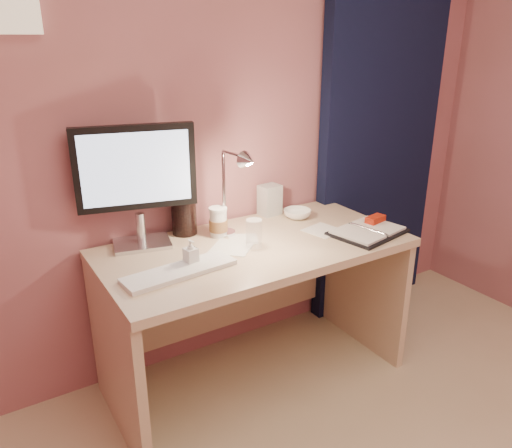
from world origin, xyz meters
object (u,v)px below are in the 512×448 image
clear_cup (254,233)px  dark_jar (184,217)px  monitor (136,176)px  keyboard (180,271)px  planner (368,230)px  coffee_cup (218,223)px  desk (247,282)px  product_box (270,200)px  desk_lamp (232,186)px  bowl (297,214)px  lotion_bottle (191,253)px

clear_cup → dark_jar: (-0.20, 0.31, 0.02)m
monitor → keyboard: bearing=-71.9°
planner → coffee_cup: coffee_cup is taller
coffee_cup → desk: bearing=-47.3°
keyboard → product_box: product_box is taller
coffee_cup → desk_lamp: 0.23m
monitor → planner: (0.98, -0.42, -0.31)m
bowl → product_box: size_ratio=0.89×
coffee_cup → lotion_bottle: 0.33m
planner → dark_jar: size_ratio=2.30×
desk → keyboard: bearing=-157.9°
desk → keyboard: size_ratio=3.00×
planner → desk: bearing=144.5°
product_box → monitor: bearing=177.2°
coffee_cup → planner: bearing=-28.5°
desk → coffee_cup: 0.32m
monitor → product_box: size_ratio=3.41×
planner → dark_jar: (-0.76, 0.46, 0.07)m
desk → keyboard: 0.50m
planner → product_box: 0.54m
desk → coffee_cup: size_ratio=9.88×
desk → desk_lamp: 0.50m
coffee_cup → dark_jar: 0.17m
planner → bowl: size_ratio=2.69×
keyboard → desk_lamp: 0.45m
keyboard → product_box: bearing=24.7°
monitor → desk_lamp: (0.36, -0.19, -0.06)m
product_box → bowl: bearing=-60.4°
lotion_bottle → product_box: product_box is taller
keyboard → planner: size_ratio=1.21×
keyboard → lotion_bottle: 0.10m
keyboard → product_box: 0.80m
lotion_bottle → product_box: (0.62, 0.36, 0.02)m
dark_jar → desk_lamp: bearing=-57.7°
bowl → product_box: bearing=126.3°
planner → product_box: size_ratio=2.40×
clear_cup → desk_lamp: 0.23m
planner → coffee_cup: 0.72m
keyboard → lotion_bottle: size_ratio=4.13×
coffee_cup → dark_jar: size_ratio=0.85×
product_box → desk_lamp: 0.47m
monitor → planner: size_ratio=1.42×
product_box → lotion_bottle: bearing=-156.9°
coffee_cup → clear_cup: size_ratio=1.11×
monitor → lotion_bottle: size_ratio=4.84×
keyboard → planner: bearing=-9.9°
lotion_bottle → desk: bearing=19.8°
planner → lotion_bottle: size_ratio=3.41×
desk → monitor: 0.73m
dark_jar → keyboard: bearing=-116.9°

